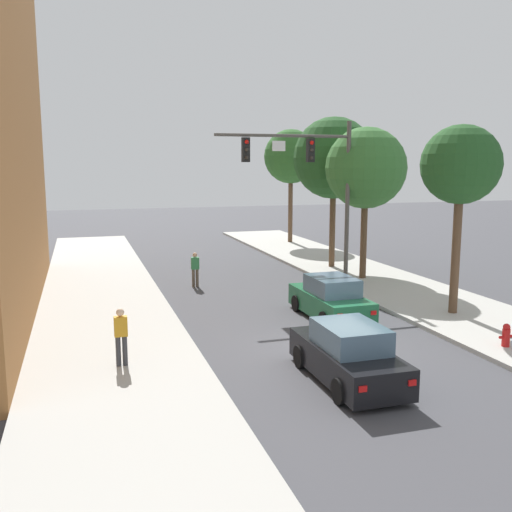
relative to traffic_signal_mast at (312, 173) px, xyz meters
name	(u,v)px	position (x,y,z in m)	size (l,w,h in m)	color
ground_plane	(330,350)	(-2.81, -8.35, -5.33)	(120.00, 120.00, 0.00)	#424247
sidewalk_left	(116,369)	(-9.31, -8.35, -5.26)	(5.00, 60.00, 0.15)	#B2AFA8
sidewalk_right	(503,330)	(3.69, -8.35, -5.26)	(5.00, 60.00, 0.15)	#B2AFA8
traffic_signal_mast	(312,173)	(0.00, 0.00, 0.00)	(6.38, 0.38, 7.50)	#514C47
car_lead_green	(330,299)	(-1.28, -4.98, -4.61)	(1.87, 4.26, 1.60)	#1E663D
car_following_black	(348,355)	(-3.49, -10.89, -4.61)	(1.86, 4.25, 1.60)	black
pedestrian_sidewalk_left_walker	(121,334)	(-9.14, -8.29, -4.27)	(0.36, 0.22, 1.64)	#333338
pedestrian_crossing_road	(195,268)	(-5.03, 1.96, -4.42)	(0.36, 0.22, 1.64)	brown
fire_hydrant	(506,335)	(2.30, -10.06, -4.83)	(0.48, 0.24, 0.72)	red
street_tree_nearest	(461,166)	(3.28, -6.10, 0.30)	(2.90, 2.90, 7.00)	brown
street_tree_second	(366,168)	(3.20, 0.97, 0.18)	(3.92, 3.92, 7.35)	brown
street_tree_third	(334,158)	(3.05, 4.31, 0.69)	(4.35, 4.35, 8.07)	brown
street_tree_farthest	(291,157)	(4.45, 14.48, 0.91)	(3.82, 3.82, 8.03)	brown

